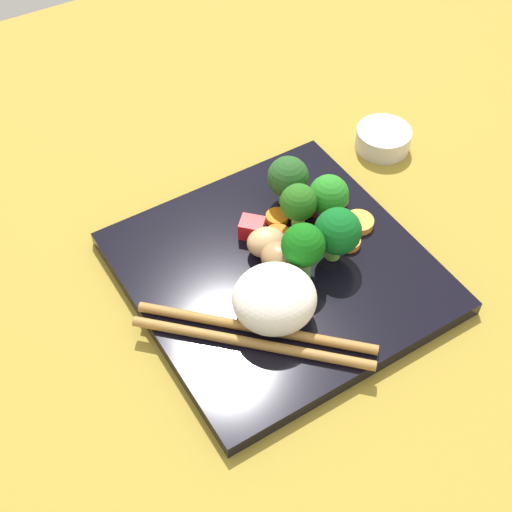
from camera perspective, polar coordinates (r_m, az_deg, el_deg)
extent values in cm
cube|color=olive|center=(64.57, 1.77, -2.30)|extent=(110.00, 110.00, 2.00)
cube|color=black|center=(63.23, 1.80, -1.33)|extent=(25.71, 25.71, 1.44)
ellipsoid|color=white|center=(57.38, 1.51, -3.48)|extent=(8.66, 8.46, 4.94)
cylinder|color=#78BC50|center=(65.92, 5.82, 3.49)|extent=(1.74, 1.54, 2.36)
sphere|color=#278323|center=(64.56, 5.92, 4.97)|extent=(3.73, 3.73, 3.73)
cylinder|color=#639C3A|center=(63.20, 6.21, 0.57)|extent=(1.43, 1.76, 2.05)
sphere|color=#0F5F1E|center=(61.24, 6.66, 2.01)|extent=(4.20, 4.20, 4.20)
cylinder|color=#529743|center=(67.66, 2.47, 5.04)|extent=(2.00, 2.00, 1.89)
sphere|color=#245421|center=(66.24, 2.62, 6.44)|extent=(3.94, 3.94, 3.94)
cylinder|color=#76C05A|center=(64.93, 3.44, 2.98)|extent=(1.74, 1.64, 2.58)
sphere|color=#266319|center=(63.36, 3.48, 4.38)|extent=(3.43, 3.43, 3.43)
cylinder|color=#71B55D|center=(61.27, 3.78, -0.88)|extent=(1.82, 1.64, 2.49)
sphere|color=#116411|center=(59.47, 3.86, 0.89)|extent=(3.83, 3.83, 3.83)
cylinder|color=orange|center=(64.80, 1.79, 1.74)|extent=(3.10, 3.10, 0.66)
cylinder|color=#F89936|center=(66.51, 8.34, 2.73)|extent=(3.98, 3.98, 0.70)
cylinder|color=orange|center=(63.87, 3.65, 0.63)|extent=(3.89, 3.89, 0.54)
cylinder|color=orange|center=(66.27, 1.72, 3.14)|extent=(2.83, 2.83, 0.68)
cylinder|color=orange|center=(64.73, 7.51, 1.13)|extent=(3.06, 3.06, 0.63)
cube|color=red|center=(66.82, 4.10, 4.30)|extent=(2.61, 2.52, 2.00)
cube|color=red|center=(64.65, -0.17, 2.36)|extent=(2.87, 2.86, 1.77)
ellipsoid|color=tan|center=(62.71, 0.64, 1.02)|extent=(4.33, 3.99, 2.65)
ellipsoid|color=#AE8153|center=(61.49, 1.77, -0.33)|extent=(3.90, 4.14, 2.61)
ellipsoid|color=tan|center=(67.78, 6.39, 4.70)|extent=(3.05, 3.33, 1.69)
cylinder|color=#A17235|center=(57.32, -0.32, -7.08)|extent=(15.25, 14.45, 0.85)
cylinder|color=#A17235|center=(58.14, 0.01, -5.87)|extent=(15.25, 14.45, 0.85)
cylinder|color=silver|center=(76.78, 10.27, 9.34)|extent=(5.81, 5.81, 2.28)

